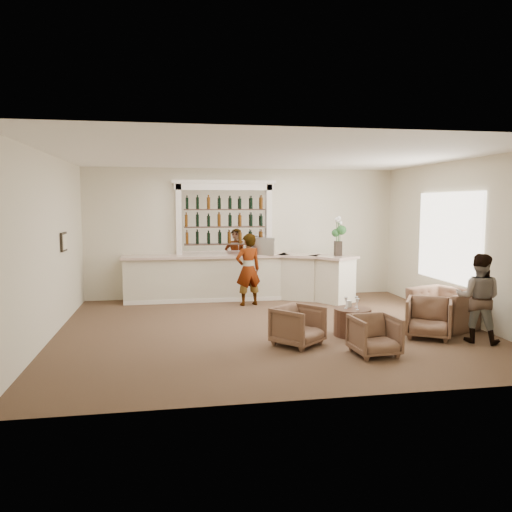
{
  "coord_description": "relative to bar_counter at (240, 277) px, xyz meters",
  "views": [
    {
      "loc": [
        -1.86,
        -9.24,
        2.41
      ],
      "look_at": [
        -0.12,
        0.9,
        1.33
      ],
      "focal_mm": 35.0,
      "sensor_mm": 36.0,
      "label": 1
    }
  ],
  "objects": [
    {
      "name": "guest",
      "position": [
        3.56,
        -4.47,
        0.2
      ],
      "size": [
        0.96,
        0.92,
        1.55
      ],
      "primitive_type": "imported",
      "rotation": [
        0.0,
        0.0,
        2.49
      ],
      "color": "gray",
      "rests_on": "ground"
    },
    {
      "name": "bar_counter",
      "position": [
        0.0,
        0.0,
        0.0
      ],
      "size": [
        5.72,
        1.8,
        1.14
      ],
      "color": "white",
      "rests_on": "ground"
    },
    {
      "name": "napkin_holder",
      "position": [
        1.54,
        -3.56,
        -0.01
      ],
      "size": [
        0.08,
        0.08,
        0.12
      ],
      "primitive_type": "cube",
      "color": "white",
      "rests_on": "cocktail_table"
    },
    {
      "name": "ground",
      "position": [
        0.16,
        -3.0,
        -0.57
      ],
      "size": [
        8.0,
        8.0,
        0.0
      ],
      "primitive_type": "plane",
      "color": "brown",
      "rests_on": "ground"
    },
    {
      "name": "room_shell",
      "position": [
        0.33,
        -2.29,
        1.77
      ],
      "size": [
        8.04,
        7.02,
        3.32
      ],
      "color": "beige",
      "rests_on": "ground"
    },
    {
      "name": "armchair_left",
      "position": [
        0.42,
        -4.16,
        -0.24
      ],
      "size": [
        1.03,
        1.03,
        0.68
      ],
      "primitive_type": "imported",
      "rotation": [
        0.0,
        0.0,
        0.71
      ],
      "color": "brown",
      "rests_on": "ground"
    },
    {
      "name": "wine_glass_bar_left",
      "position": [
        0.1,
        -0.07,
        0.67
      ],
      "size": [
        0.07,
        0.07,
        0.21
      ],
      "primitive_type": null,
      "color": "white",
      "rests_on": "bar_counter"
    },
    {
      "name": "wine_glass_tbl_a",
      "position": [
        1.44,
        -3.67,
        0.03
      ],
      "size": [
        0.07,
        0.07,
        0.21
      ],
      "primitive_type": null,
      "color": "white",
      "rests_on": "cocktail_table"
    },
    {
      "name": "wine_glass_tbl_b",
      "position": [
        1.66,
        -3.62,
        0.03
      ],
      "size": [
        0.07,
        0.07,
        0.21
      ],
      "primitive_type": null,
      "color": "white",
      "rests_on": "cocktail_table"
    },
    {
      "name": "armchair_right",
      "position": [
        2.87,
        -4.07,
        -0.21
      ],
      "size": [
        1.06,
        1.07,
        0.72
      ],
      "primitive_type": "imported",
      "rotation": [
        0.0,
        0.0,
        -0.54
      ],
      "color": "brown",
      "rests_on": "ground"
    },
    {
      "name": "wine_glass_tbl_c",
      "position": [
        1.6,
        -3.83,
        0.03
      ],
      "size": [
        0.07,
        0.07,
        0.21
      ],
      "primitive_type": null,
      "color": "white",
      "rests_on": "cocktail_table"
    },
    {
      "name": "armchair_center",
      "position": [
        1.48,
        -4.9,
        -0.25
      ],
      "size": [
        0.74,
        0.76,
        0.64
      ],
      "primitive_type": "imported",
      "rotation": [
        0.0,
        0.0,
        0.08
      ],
      "color": "brown",
      "rests_on": "ground"
    },
    {
      "name": "wine_glass_bar_right",
      "position": [
        0.85,
        0.03,
        0.67
      ],
      "size": [
        0.07,
        0.07,
        0.21
      ],
      "primitive_type": null,
      "color": "white",
      "rests_on": "bar_counter"
    },
    {
      "name": "cocktail_table",
      "position": [
        1.56,
        -3.7,
        -0.32
      ],
      "size": [
        0.68,
        0.68,
        0.5
      ],
      "primitive_type": "cylinder",
      "color": "#46291E",
      "rests_on": "ground"
    },
    {
      "name": "sommelier",
      "position": [
        0.1,
        -0.67,
        0.28
      ],
      "size": [
        0.71,
        0.55,
        1.71
      ],
      "primitive_type": "imported",
      "rotation": [
        0.0,
        0.0,
        3.39
      ],
      "color": "gray",
      "rests_on": "ground"
    },
    {
      "name": "back_bar_alcove",
      "position": [
        -0.34,
        0.41,
        1.46
      ],
      "size": [
        2.64,
        0.25,
        3.0
      ],
      "color": "white",
      "rests_on": "ground"
    },
    {
      "name": "espresso_machine",
      "position": [
        0.6,
        -0.07,
        0.78
      ],
      "size": [
        0.57,
        0.51,
        0.43
      ],
      "primitive_type": "cube",
      "rotation": [
        0.0,
        0.0,
        -0.23
      ],
      "color": "#BBBBC0",
      "rests_on": "bar_counter"
    },
    {
      "name": "armchair_far",
      "position": [
        3.56,
        -3.43,
        -0.2
      ],
      "size": [
        1.38,
        1.46,
        0.74
      ],
      "primitive_type": "imported",
      "rotation": [
        0.0,
        0.0,
        -1.15
      ],
      "color": "brown",
      "rests_on": "ground"
    },
    {
      "name": "flower_vase",
      "position": [
        2.33,
        -0.63,
        1.1
      ],
      "size": [
        0.25,
        0.25,
        0.95
      ],
      "color": "black",
      "rests_on": "bar_counter"
    }
  ]
}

